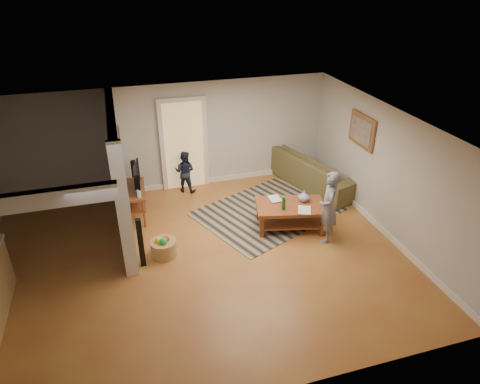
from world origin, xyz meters
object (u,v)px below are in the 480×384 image
(sofa, at_px, (312,183))
(speaker_right, at_px, (135,179))
(tv_console, at_px, (136,191))
(toddler, at_px, (186,191))
(toy_basket, at_px, (164,248))
(child, at_px, (325,239))
(coffee_table, at_px, (291,210))
(speaker_left, at_px, (141,243))

(sofa, height_order, speaker_right, speaker_right)
(tv_console, height_order, toddler, tv_console)
(toy_basket, bearing_deg, tv_console, 102.31)
(speaker_right, relative_size, child, 0.64)
(coffee_table, bearing_deg, child, -50.17)
(child, bearing_deg, sofa, -177.87)
(toy_basket, bearing_deg, toddler, 70.76)
(sofa, xyz_separation_m, toy_basket, (-3.90, -1.92, 0.18))
(sofa, relative_size, child, 1.81)
(sofa, xyz_separation_m, toddler, (-3.06, 0.50, 0.00))
(toy_basket, height_order, child, child)
(sofa, distance_m, coffee_table, 2.16)
(toy_basket, bearing_deg, child, -6.70)
(speaker_left, height_order, child, speaker_left)
(coffee_table, relative_size, speaker_left, 1.58)
(coffee_table, xyz_separation_m, toddler, (-1.77, 2.19, -0.42))
(speaker_right, height_order, toy_basket, speaker_right)
(tv_console, xyz_separation_m, toddler, (1.18, 0.86, -0.61))
(coffee_table, relative_size, toddler, 1.50)
(child, bearing_deg, toy_basket, -75.45)
(coffee_table, distance_m, toy_basket, 2.64)
(coffee_table, height_order, child, coffee_table)
(tv_console, distance_m, speaker_left, 1.73)
(tv_console, height_order, speaker_left, speaker_left)
(sofa, bearing_deg, speaker_left, 98.10)
(speaker_left, height_order, speaker_right, speaker_left)
(coffee_table, height_order, tv_console, tv_console)
(sofa, height_order, toddler, toddler)
(tv_console, bearing_deg, speaker_right, 90.67)
(tv_console, height_order, toy_basket, tv_console)
(speaker_left, distance_m, toy_basket, 0.53)
(speaker_right, height_order, toddler, speaker_right)
(speaker_right, bearing_deg, tv_console, -70.86)
(toddler, bearing_deg, speaker_left, 93.48)
(coffee_table, bearing_deg, toy_basket, -175.02)
(coffee_table, distance_m, speaker_left, 3.04)
(child, bearing_deg, tv_console, -97.81)
(tv_console, height_order, child, tv_console)
(coffee_table, bearing_deg, speaker_right, 143.10)
(sofa, distance_m, toddler, 3.10)
(tv_console, height_order, speaker_right, speaker_right)
(speaker_right, bearing_deg, child, -17.46)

